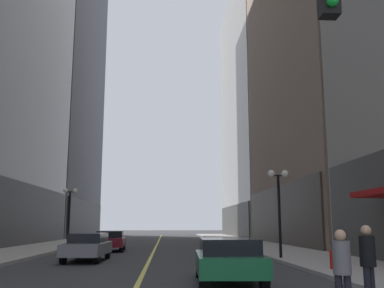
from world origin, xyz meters
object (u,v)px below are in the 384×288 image
at_px(car_maroon, 110,240).
at_px(pedestrian_in_black_coat, 368,259).
at_px(car_grey, 88,246).
at_px(street_lamp_left_far, 70,204).
at_px(fire_hydrant_right, 334,262).
at_px(street_lamp_right_mid, 279,193).
at_px(pedestrian_in_grey_suit, 342,266).
at_px(car_green, 228,259).

relative_size(car_maroon, pedestrian_in_black_coat, 2.38).
distance_m(car_grey, street_lamp_left_far, 12.31).
height_order(car_maroon, fire_hydrant_right, car_maroon).
bearing_deg(pedestrian_in_black_coat, street_lamp_right_mid, 84.35).
distance_m(street_lamp_left_far, street_lamp_right_mid, 17.42).
distance_m(street_lamp_left_far, fire_hydrant_right, 22.11).
bearing_deg(car_grey, pedestrian_in_black_coat, -56.73).
relative_size(pedestrian_in_grey_suit, street_lamp_right_mid, 0.37).
distance_m(car_grey, street_lamp_right_mid, 9.70).
bearing_deg(car_grey, street_lamp_right_mid, -1.64).
xyz_separation_m(car_grey, street_lamp_right_mid, (9.36, -0.27, 2.54)).
bearing_deg(car_maroon, pedestrian_in_black_coat, -68.56).
relative_size(street_lamp_right_mid, fire_hydrant_right, 5.54).
height_order(car_green, car_grey, same).
relative_size(car_grey, street_lamp_right_mid, 1.01).
xyz_separation_m(pedestrian_in_grey_suit, street_lamp_right_mid, (2.23, 13.28, 2.31)).
bearing_deg(street_lamp_right_mid, car_grey, 178.36).
distance_m(street_lamp_right_mid, fire_hydrant_right, 6.33).
xyz_separation_m(car_grey, street_lamp_left_far, (-3.44, 11.54, 2.54)).
xyz_separation_m(car_maroon, fire_hydrant_right, (9.79, -14.05, -0.32)).
distance_m(pedestrian_in_black_coat, fire_hydrant_right, 6.79).
height_order(car_maroon, pedestrian_in_black_coat, pedestrian_in_black_coat).
distance_m(car_grey, pedestrian_in_grey_suit, 15.32).
bearing_deg(street_lamp_right_mid, car_maroon, 137.79).
height_order(pedestrian_in_black_coat, pedestrian_in_grey_suit, pedestrian_in_black_coat).
bearing_deg(street_lamp_left_far, car_green, -65.64).
bearing_deg(street_lamp_right_mid, street_lamp_left_far, 137.30).
bearing_deg(street_lamp_left_far, pedestrian_in_black_coat, -64.19).
bearing_deg(street_lamp_right_mid, car_green, -114.21).
relative_size(street_lamp_left_far, street_lamp_right_mid, 1.00).
xyz_separation_m(car_grey, car_maroon, (0.07, 8.16, -0.00)).
bearing_deg(pedestrian_in_grey_suit, car_maroon, 108.03).
bearing_deg(street_lamp_left_far, street_lamp_right_mid, -42.70).
relative_size(street_lamp_left_far, fire_hydrant_right, 5.54).
distance_m(pedestrian_in_grey_suit, street_lamp_right_mid, 13.66).
bearing_deg(pedestrian_in_grey_suit, street_lamp_left_far, 112.85).
distance_m(car_maroon, pedestrian_in_grey_suit, 22.83).
xyz_separation_m(car_maroon, street_lamp_left_far, (-3.51, 3.38, 2.54)).
bearing_deg(car_maroon, street_lamp_left_far, 136.06).
xyz_separation_m(pedestrian_in_grey_suit, fire_hydrant_right, (2.73, 7.66, -0.55)).
relative_size(car_maroon, street_lamp_right_mid, 0.92).
relative_size(car_green, street_lamp_left_far, 0.96).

